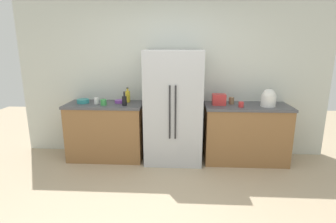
{
  "coord_description": "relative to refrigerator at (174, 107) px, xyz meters",
  "views": [
    {
      "loc": [
        0.19,
        -2.56,
        1.86
      ],
      "look_at": [
        0.02,
        0.48,
        1.09
      ],
      "focal_mm": 28.58,
      "sensor_mm": 36.0,
      "label": 1
    }
  ],
  "objects": [
    {
      "name": "ground_plane",
      "position": [
        -0.04,
        -1.56,
        -0.89
      ],
      "size": [
        10.38,
        10.38,
        0.0
      ],
      "primitive_type": "plane",
      "color": "tan"
    },
    {
      "name": "kitchen_back_panel",
      "position": [
        -0.04,
        0.39,
        0.44
      ],
      "size": [
        5.19,
        0.1,
        2.66
      ],
      "primitive_type": "cube",
      "color": "silver",
      "rests_on": "ground_plane"
    },
    {
      "name": "counter_left",
      "position": [
        -1.12,
        0.04,
        -0.42
      ],
      "size": [
        1.24,
        0.62,
        0.93
      ],
      "color": "olive",
      "rests_on": "ground_plane"
    },
    {
      "name": "counter_right",
      "position": [
        1.16,
        0.04,
        -0.42
      ],
      "size": [
        1.32,
        0.62,
        0.93
      ],
      "color": "olive",
      "rests_on": "ground_plane"
    },
    {
      "name": "refrigerator",
      "position": [
        0.0,
        0.0,
        0.0
      ],
      "size": [
        0.9,
        0.67,
        1.78
      ],
      "color": "#B7BABF",
      "rests_on": "ground_plane"
    },
    {
      "name": "toaster",
      "position": [
        0.71,
        0.05,
        0.13
      ],
      "size": [
        0.21,
        0.17,
        0.17
      ],
      "primitive_type": "cube",
      "color": "red",
      "rests_on": "counter_right"
    },
    {
      "name": "rice_cooker",
      "position": [
        1.46,
        -0.01,
        0.17
      ],
      "size": [
        0.22,
        0.22,
        0.27
      ],
      "color": "white",
      "rests_on": "counter_right"
    },
    {
      "name": "bottle_a",
      "position": [
        -0.76,
        -0.09,
        0.12
      ],
      "size": [
        0.07,
        0.07,
        0.22
      ],
      "color": "black",
      "rests_on": "counter_left"
    },
    {
      "name": "bottle_b",
      "position": [
        -0.77,
        0.17,
        0.14
      ],
      "size": [
        0.08,
        0.08,
        0.24
      ],
      "color": "yellow",
      "rests_on": "counter_left"
    },
    {
      "name": "cup_a",
      "position": [
        1.03,
        -0.1,
        0.08
      ],
      "size": [
        0.08,
        0.08,
        0.08
      ],
      "primitive_type": "cylinder",
      "color": "red",
      "rests_on": "counter_right"
    },
    {
      "name": "cup_b",
      "position": [
        0.92,
        0.11,
        0.1
      ],
      "size": [
        0.08,
        0.08,
        0.11
      ],
      "primitive_type": "cylinder",
      "color": "brown",
      "rests_on": "counter_right"
    },
    {
      "name": "cup_c",
      "position": [
        -1.23,
        -0.01,
        0.09
      ],
      "size": [
        0.07,
        0.07,
        0.1
      ],
      "primitive_type": "cylinder",
      "color": "white",
      "rests_on": "counter_left"
    },
    {
      "name": "cup_d",
      "position": [
        -1.1,
        -0.09,
        0.09
      ],
      "size": [
        0.09,
        0.09,
        0.09
      ],
      "primitive_type": "cylinder",
      "color": "green",
      "rests_on": "counter_left"
    },
    {
      "name": "bowl_a",
      "position": [
        -1.48,
        0.05,
        0.07
      ],
      "size": [
        0.19,
        0.19,
        0.06
      ],
      "primitive_type": "cylinder",
      "color": "teal",
      "rests_on": "counter_left"
    },
    {
      "name": "bowl_b",
      "position": [
        -0.89,
        0.1,
        0.06
      ],
      "size": [
        0.15,
        0.15,
        0.05
      ],
      "primitive_type": "cylinder",
      "color": "purple",
      "rests_on": "counter_left"
    }
  ]
}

